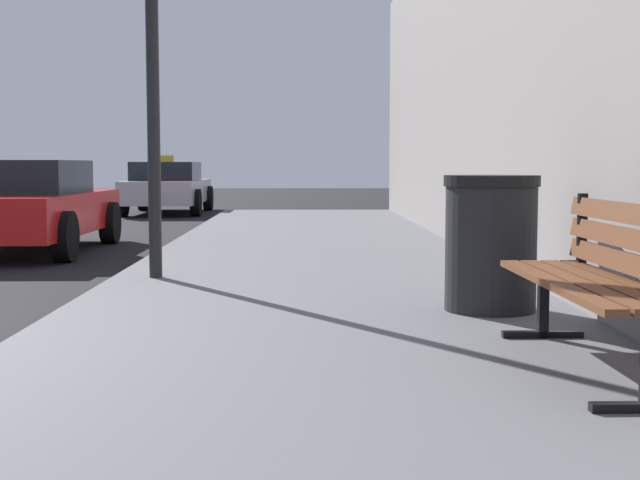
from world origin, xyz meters
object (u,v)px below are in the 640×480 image
Objects in this scene: car_red at (25,206)px; bench at (606,271)px; trash_bin at (491,243)px; car_silver at (167,187)px.

bench is at bearing -54.95° from car_red.
car_red is at bearing 131.57° from trash_bin.
car_silver is (-4.73, 15.58, -0.00)m from trash_bin.
trash_bin reaches higher than bench.
bench is at bearing -74.19° from car_silver.
bench is 0.44× the size of car_silver.
bench is at bearing -83.59° from trash_bin.
car_silver is at bearing 105.43° from bench.
trash_bin is 0.24× the size of car_red.
bench is 1.85m from trash_bin.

